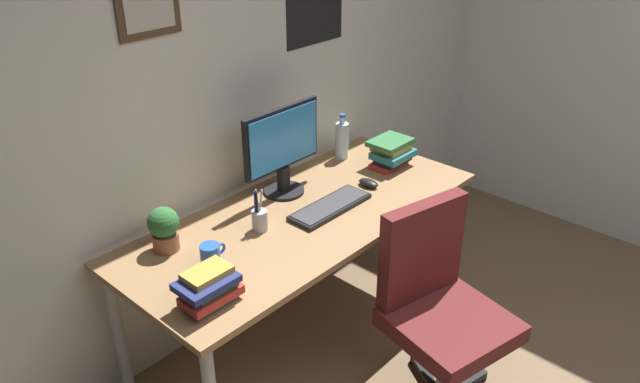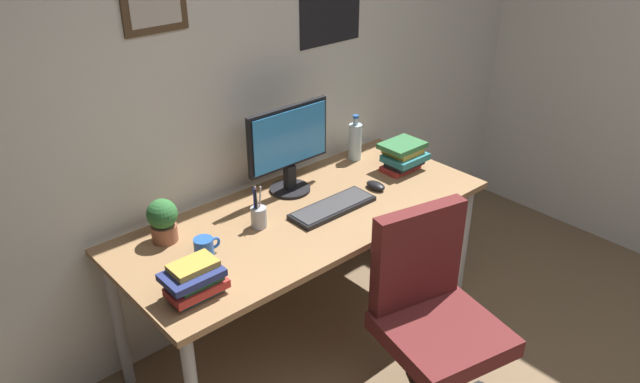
# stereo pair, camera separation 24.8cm
# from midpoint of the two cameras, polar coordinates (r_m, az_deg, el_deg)

# --- Properties ---
(wall_back) EXTENTS (4.40, 0.10, 2.60)m
(wall_back) POSITION_cam_midpoint_polar(r_m,az_deg,el_deg) (2.90, -11.44, 10.34)
(wall_back) COLOR silver
(wall_back) RESTS_ON ground_plane
(desk) EXTENTS (1.78, 0.76, 0.74)m
(desk) POSITION_cam_midpoint_polar(r_m,az_deg,el_deg) (2.86, -3.97, -3.33)
(desk) COLOR #936D47
(desk) RESTS_ON ground_plane
(office_chair) EXTENTS (0.58, 0.58, 0.95)m
(office_chair) POSITION_cam_midpoint_polar(r_m,az_deg,el_deg) (2.65, 8.26, -10.26)
(office_chair) COLOR #591E1E
(office_chair) RESTS_ON ground_plane
(monitor) EXTENTS (0.46, 0.20, 0.43)m
(monitor) POSITION_cam_midpoint_polar(r_m,az_deg,el_deg) (2.91, -5.99, 4.07)
(monitor) COLOR black
(monitor) RESTS_ON desk
(keyboard) EXTENTS (0.43, 0.15, 0.03)m
(keyboard) POSITION_cam_midpoint_polar(r_m,az_deg,el_deg) (2.85, -1.53, -1.48)
(keyboard) COLOR black
(keyboard) RESTS_ON desk
(computer_mouse) EXTENTS (0.06, 0.11, 0.04)m
(computer_mouse) POSITION_cam_midpoint_polar(r_m,az_deg,el_deg) (3.05, 2.21, 0.73)
(computer_mouse) COLOR black
(computer_mouse) RESTS_ON desk
(water_bottle) EXTENTS (0.07, 0.07, 0.25)m
(water_bottle) POSITION_cam_midpoint_polar(r_m,az_deg,el_deg) (3.32, -0.09, 4.79)
(water_bottle) COLOR silver
(water_bottle) RESTS_ON desk
(coffee_mug_near) EXTENTS (0.12, 0.08, 0.09)m
(coffee_mug_near) POSITION_cam_midpoint_polar(r_m,az_deg,el_deg) (2.51, -12.95, -5.81)
(coffee_mug_near) COLOR #2659B2
(coffee_mug_near) RESTS_ON desk
(potted_plant) EXTENTS (0.13, 0.13, 0.20)m
(potted_plant) POSITION_cam_midpoint_polar(r_m,az_deg,el_deg) (2.62, -16.98, -3.31)
(potted_plant) COLOR brown
(potted_plant) RESTS_ON desk
(pen_cup) EXTENTS (0.07, 0.07, 0.20)m
(pen_cup) POSITION_cam_midpoint_polar(r_m,az_deg,el_deg) (2.69, -8.28, -2.63)
(pen_cup) COLOR #9EA0A5
(pen_cup) RESTS_ON desk
(book_stack_left) EXTENTS (0.23, 0.16, 0.14)m
(book_stack_left) POSITION_cam_midpoint_polar(r_m,az_deg,el_deg) (2.29, -13.42, -8.79)
(book_stack_left) COLOR #26727A
(book_stack_left) RESTS_ON desk
(book_stack_right) EXTENTS (0.22, 0.19, 0.15)m
(book_stack_right) POSITION_cam_midpoint_polar(r_m,az_deg,el_deg) (3.24, 4.48, 3.60)
(book_stack_right) COLOR #B22D28
(book_stack_right) RESTS_ON desk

